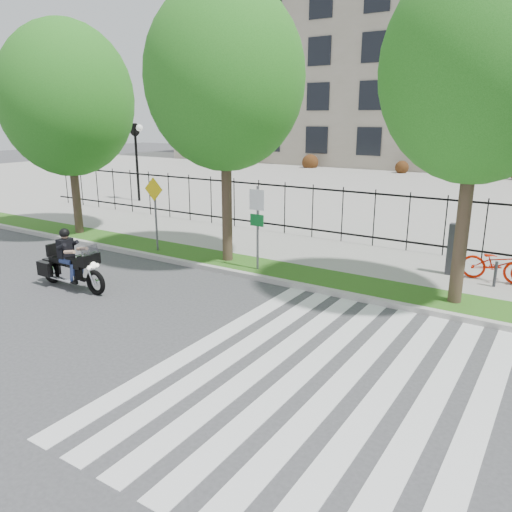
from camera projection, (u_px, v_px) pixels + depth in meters
The scene contains 15 objects.
ground at pixel (133, 321), 11.57m from camera, with size 120.00×120.00×0.00m, color #3C3C3F.
curb at pixel (235, 273), 14.87m from camera, with size 60.00×0.20×0.15m, color #AFABA4.
grass_verge at pixel (250, 266), 15.56m from camera, with size 60.00×1.50×0.15m, color #255415.
sidewalk at pixel (289, 249), 17.58m from camera, with size 60.00×3.50×0.15m, color gray.
plaza at pixel (423, 190), 31.80m from camera, with size 80.00×34.00×0.10m, color gray.
crosswalk_stripes at pixel (322, 377), 9.05m from camera, with size 5.70×8.00×0.01m, color silver, non-canonical shape.
iron_fence at pixel (313, 211), 18.71m from camera, with size 30.00×0.06×2.00m, color black, non-canonical shape.
office_building at pixel (492, 55), 45.25m from camera, with size 60.00×21.90×20.15m.
lamp_post_left at pixel (136, 143), 26.68m from camera, with size 1.06×0.70×4.25m.
street_tree_0 at pixel (67, 100), 18.42m from camera, with size 4.89×4.89×7.85m.
street_tree_1 at pixel (225, 78), 14.51m from camera, with size 4.71×4.71×8.23m.
street_tree_2 at pixel (481, 69), 10.91m from camera, with size 4.41×4.41×7.98m.
sign_pole_regulatory at pixel (257, 217), 14.55m from camera, with size 0.50×0.09×2.50m.
sign_pole_warning at pixel (155, 204), 16.68m from camera, with size 0.78×0.09×2.49m.
motorcycle_rider at pixel (71, 265), 13.60m from camera, with size 2.61×0.77×2.01m.
Camera 1 is at (8.22, -7.48, 4.57)m, focal length 35.00 mm.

